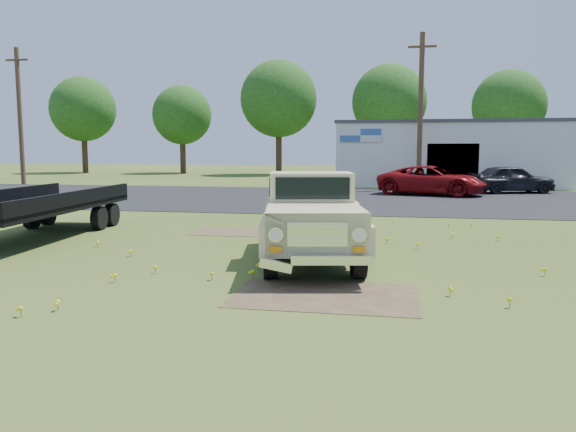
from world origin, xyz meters
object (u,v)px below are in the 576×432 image
Objects in this scene: dark_sedan at (511,179)px; red_pickup at (432,181)px; vintage_pickup_truck at (311,217)px; flatbed_trailer at (35,201)px.

red_pickup is at bearing 99.67° from dark_sedan.
dark_sedan is at bearing -46.99° from red_pickup.
flatbed_trailer reaches higher than vintage_pickup_truck.
dark_sedan is (15.65, 18.45, -0.23)m from flatbed_trailer.
vintage_pickup_truck is at bearing -17.85° from flatbed_trailer.
flatbed_trailer is 1.64× the size of dark_sedan.
flatbed_trailer reaches higher than dark_sedan.
dark_sedan is (7.92, 20.27, -0.19)m from vintage_pickup_truck.
dark_sedan reaches higher than red_pickup.
red_pickup is (11.35, 16.31, -0.24)m from flatbed_trailer.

